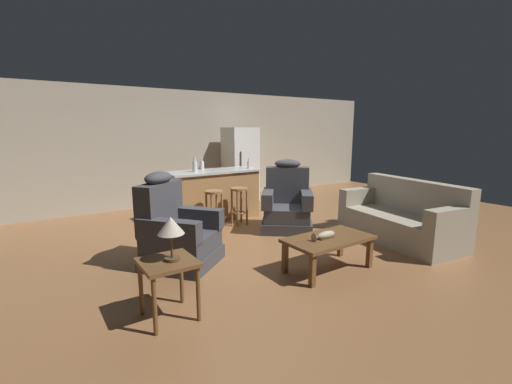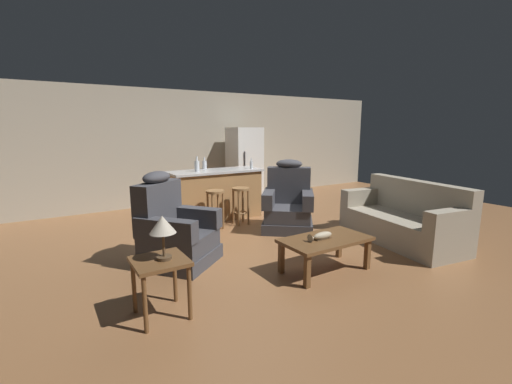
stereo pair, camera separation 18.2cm
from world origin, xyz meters
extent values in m
plane|color=brown|center=(0.00, 0.00, 0.00)|extent=(12.00, 12.00, 0.00)
cube|color=#A89E89|center=(0.00, 3.12, 1.30)|extent=(12.00, 0.05, 2.60)
cube|color=brown|center=(0.04, -1.66, 0.40)|extent=(1.10, 0.60, 0.04)
cube|color=brown|center=(-0.45, -1.90, 0.19)|extent=(0.06, 0.06, 0.38)
cube|color=brown|center=(0.53, -1.90, 0.19)|extent=(0.06, 0.06, 0.38)
cube|color=brown|center=(-0.45, -1.42, 0.19)|extent=(0.06, 0.06, 0.38)
cube|color=brown|center=(0.53, -1.42, 0.19)|extent=(0.06, 0.06, 0.38)
cube|color=#4C3823|center=(-0.02, -1.66, 0.43)|extent=(0.22, 0.07, 0.01)
ellipsoid|color=tan|center=(-0.02, -1.66, 0.46)|extent=(0.28, 0.09, 0.09)
cone|color=tan|center=(-0.19, -1.66, 0.46)|extent=(0.06, 0.10, 0.10)
cube|color=#9E937F|center=(1.79, -1.46, 0.10)|extent=(1.12, 2.01, 0.20)
cube|color=#9E937F|center=(1.79, -1.46, 0.31)|extent=(1.12, 2.01, 0.22)
cube|color=#9E937F|center=(2.11, -1.51, 0.68)|extent=(0.49, 1.91, 0.52)
cube|color=#9E937F|center=(1.66, -2.30, 0.56)|extent=(0.86, 0.33, 0.28)
cube|color=#9E937F|center=(1.92, -0.62, 0.56)|extent=(0.86, 0.33, 0.28)
cube|color=#3D3D42|center=(-1.39, -0.47, 0.09)|extent=(1.18, 1.18, 0.18)
cube|color=#3D3D42|center=(-1.39, -0.47, 0.30)|extent=(1.09, 1.10, 0.24)
cube|color=#3D3D42|center=(-1.58, -0.24, 0.74)|extent=(0.74, 0.66, 0.64)
ellipsoid|color=#3D3D42|center=(-1.58, -0.24, 1.12)|extent=(0.53, 0.49, 0.16)
cube|color=#3D3D42|center=(-1.12, -0.28, 0.55)|extent=(0.64, 0.74, 0.26)
cube|color=#3D3D42|center=(-1.64, -0.70, 0.55)|extent=(0.64, 0.74, 0.26)
cube|color=#3D3D42|center=(0.71, -0.02, 0.09)|extent=(1.18, 1.18, 0.18)
cube|color=#3D3D42|center=(0.71, -0.02, 0.30)|extent=(1.09, 1.10, 0.24)
cube|color=#3D3D42|center=(0.90, 0.21, 0.74)|extent=(0.74, 0.66, 0.64)
ellipsoid|color=#3D3D42|center=(0.90, 0.21, 1.12)|extent=(0.52, 0.50, 0.16)
cube|color=#3D3D42|center=(0.96, -0.24, 0.55)|extent=(0.64, 0.73, 0.26)
cube|color=#3D3D42|center=(0.44, 0.17, 0.55)|extent=(0.64, 0.73, 0.26)
cube|color=brown|center=(-1.98, -1.61, 0.54)|extent=(0.48, 0.48, 0.04)
cylinder|color=brown|center=(-2.18, -1.81, 0.26)|extent=(0.04, 0.04, 0.52)
cylinder|color=brown|center=(-1.78, -1.81, 0.26)|extent=(0.04, 0.04, 0.52)
cylinder|color=brown|center=(-2.18, -1.41, 0.26)|extent=(0.04, 0.04, 0.52)
cylinder|color=brown|center=(-1.78, -1.41, 0.26)|extent=(0.04, 0.04, 0.52)
cylinder|color=#4C3823|center=(-1.95, -1.63, 0.58)|extent=(0.14, 0.14, 0.03)
cylinder|color=#4C3823|center=(-1.95, -1.63, 0.70)|extent=(0.02, 0.02, 0.22)
cone|color=#BCB29E|center=(-1.95, -1.63, 0.89)|extent=(0.24, 0.24, 0.16)
cube|color=#9E7042|center=(0.00, 1.35, 0.45)|extent=(1.71, 0.63, 0.91)
cube|color=#B2B2B2|center=(0.00, 1.35, 0.93)|extent=(1.80, 0.70, 0.04)
cylinder|color=olive|center=(-0.31, 0.72, 0.66)|extent=(0.32, 0.32, 0.04)
torus|color=olive|center=(-0.31, 0.72, 0.22)|extent=(0.23, 0.23, 0.02)
cylinder|color=olive|center=(-0.41, 0.62, 0.32)|extent=(0.04, 0.04, 0.64)
cylinder|color=olive|center=(-0.21, 0.62, 0.32)|extent=(0.04, 0.04, 0.64)
cylinder|color=olive|center=(-0.41, 0.82, 0.32)|extent=(0.04, 0.04, 0.64)
cylinder|color=olive|center=(-0.21, 0.82, 0.32)|extent=(0.04, 0.04, 0.64)
cylinder|color=olive|center=(0.20, 0.72, 0.66)|extent=(0.32, 0.32, 0.04)
torus|color=olive|center=(0.20, 0.72, 0.22)|extent=(0.23, 0.23, 0.02)
cylinder|color=olive|center=(0.10, 0.62, 0.32)|extent=(0.04, 0.04, 0.64)
cylinder|color=olive|center=(0.30, 0.62, 0.32)|extent=(0.04, 0.04, 0.64)
cylinder|color=olive|center=(0.10, 0.82, 0.32)|extent=(0.04, 0.04, 0.64)
cylinder|color=olive|center=(0.30, 0.82, 0.32)|extent=(0.04, 0.04, 0.64)
cube|color=white|center=(1.35, 2.55, 0.88)|extent=(0.70, 0.66, 1.76)
cylinder|color=#333338|center=(1.16, 2.20, 0.97)|extent=(0.02, 0.02, 0.50)
cylinder|color=silver|center=(-0.37, 1.35, 1.05)|extent=(0.09, 0.09, 0.20)
cylinder|color=silver|center=(-0.37, 1.35, 1.19)|extent=(0.03, 0.03, 0.08)
cylinder|color=silver|center=(0.71, 1.19, 1.02)|extent=(0.06, 0.06, 0.15)
cylinder|color=silver|center=(0.71, 1.19, 1.13)|extent=(0.02, 0.02, 0.06)
cylinder|color=silver|center=(-0.10, 1.62, 1.03)|extent=(0.09, 0.09, 0.16)
cylinder|color=silver|center=(-0.10, 1.62, 1.15)|extent=(0.03, 0.03, 0.07)
camera|label=1|loc=(-2.96, -4.49, 1.74)|focal=24.00mm
camera|label=2|loc=(-2.81, -4.59, 1.74)|focal=24.00mm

